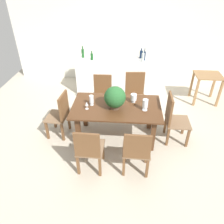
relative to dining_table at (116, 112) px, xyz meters
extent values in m
plane|color=#BCB29E|center=(0.00, 0.28, -0.61)|extent=(7.04, 7.04, 0.00)
cube|color=silver|center=(0.00, 2.88, 0.69)|extent=(6.40, 0.10, 2.60)
cube|color=#4C2D19|center=(0.00, 0.00, 0.11)|extent=(1.70, 0.99, 0.03)
cube|color=#4C2D19|center=(-0.70, -0.35, -0.26)|extent=(0.09, 0.09, 0.71)
cube|color=#4C2D19|center=(0.70, -0.35, -0.26)|extent=(0.09, 0.09, 0.71)
cube|color=#4C2D19|center=(-0.70, 0.35, -0.26)|extent=(0.09, 0.09, 0.71)
cube|color=#4C2D19|center=(0.70, 0.35, -0.26)|extent=(0.09, 0.09, 0.71)
cube|color=brown|center=(0.20, 0.65, -0.40)|extent=(0.05, 0.05, 0.42)
cube|color=brown|center=(0.60, 0.69, -0.40)|extent=(0.05, 0.05, 0.42)
cube|color=brown|center=(0.16, 1.02, -0.40)|extent=(0.05, 0.05, 0.42)
cube|color=brown|center=(0.57, 1.05, -0.40)|extent=(0.05, 0.05, 0.42)
cube|color=brown|center=(0.38, 0.85, -0.18)|extent=(0.52, 0.48, 0.03)
cube|color=brown|center=(0.36, 1.05, 0.11)|extent=(0.44, 0.08, 0.55)
cube|color=brown|center=(1.39, -0.20, -0.40)|extent=(0.04, 0.04, 0.42)
cube|color=brown|center=(1.40, 0.20, -0.40)|extent=(0.04, 0.04, 0.42)
cube|color=brown|center=(1.02, -0.20, -0.40)|extent=(0.04, 0.04, 0.42)
cube|color=brown|center=(1.02, 0.20, -0.40)|extent=(0.04, 0.04, 0.42)
cube|color=brown|center=(1.21, 0.00, -0.18)|extent=(0.46, 0.48, 0.03)
cube|color=brown|center=(1.00, 0.00, 0.11)|extent=(0.04, 0.44, 0.56)
cube|color=brown|center=(-0.57, 0.67, -0.40)|extent=(0.04, 0.04, 0.42)
cube|color=brown|center=(-0.19, 0.67, -0.40)|extent=(0.04, 0.04, 0.42)
cube|color=brown|center=(-0.57, 1.03, -0.40)|extent=(0.04, 0.04, 0.42)
cube|color=brown|center=(-0.19, 1.03, -0.40)|extent=(0.04, 0.04, 0.42)
cube|color=brown|center=(-0.38, 0.85, -0.18)|extent=(0.46, 0.44, 0.03)
cube|color=brown|center=(-0.38, 1.05, 0.07)|extent=(0.42, 0.04, 0.47)
cube|color=brown|center=(-0.19, -0.66, -0.40)|extent=(0.05, 0.05, 0.42)
cube|color=brown|center=(-0.56, -0.65, -0.40)|extent=(0.05, 0.05, 0.42)
cube|color=brown|center=(-0.20, -1.05, -0.40)|extent=(0.05, 0.05, 0.42)
cube|color=brown|center=(-0.57, -1.04, -0.40)|extent=(0.05, 0.05, 0.42)
cube|color=brown|center=(-0.38, -0.85, -0.18)|extent=(0.45, 0.47, 0.03)
cube|color=brown|center=(-0.39, -1.06, 0.07)|extent=(0.41, 0.05, 0.46)
cube|color=brown|center=(-1.35, 0.21, -0.40)|extent=(0.05, 0.05, 0.42)
cube|color=brown|center=(-1.39, -0.18, -0.40)|extent=(0.05, 0.05, 0.42)
cube|color=brown|center=(-1.03, 0.18, -0.40)|extent=(0.05, 0.05, 0.42)
cube|color=brown|center=(-1.06, -0.21, -0.40)|extent=(0.05, 0.05, 0.42)
cube|color=brown|center=(-1.21, 0.00, -0.18)|extent=(0.44, 0.50, 0.03)
cube|color=brown|center=(-1.03, -0.02, 0.09)|extent=(0.08, 0.43, 0.51)
cube|color=brown|center=(0.58, -0.69, -0.40)|extent=(0.05, 0.05, 0.42)
cube|color=brown|center=(0.20, -0.68, -0.40)|extent=(0.05, 0.05, 0.42)
cube|color=brown|center=(0.57, -1.02, -0.40)|extent=(0.05, 0.05, 0.42)
cube|color=brown|center=(0.19, -1.01, -0.40)|extent=(0.05, 0.05, 0.42)
cube|color=brown|center=(0.38, -0.85, -0.18)|extent=(0.47, 0.41, 0.03)
cube|color=brown|center=(0.38, -1.03, 0.06)|extent=(0.42, 0.05, 0.46)
cylinder|color=#4C3828|center=(-0.03, -0.06, 0.17)|extent=(0.19, 0.19, 0.08)
sphere|color=#235628|center=(-0.03, -0.06, 0.36)|extent=(0.40, 0.40, 0.40)
sphere|color=#DB9EB2|center=(0.00, -0.20, 0.39)|extent=(0.04, 0.04, 0.04)
sphere|color=#DB9EB2|center=(-0.16, -0.03, 0.37)|extent=(0.04, 0.04, 0.04)
sphere|color=#DB9EB2|center=(0.11, 0.01, 0.35)|extent=(0.04, 0.04, 0.04)
cylinder|color=silver|center=(0.32, 0.18, 0.13)|extent=(0.07, 0.07, 0.01)
cylinder|color=silver|center=(0.32, 0.18, 0.16)|extent=(0.03, 0.03, 0.04)
cylinder|color=silver|center=(0.32, 0.18, 0.24)|extent=(0.12, 0.12, 0.12)
cylinder|color=silver|center=(0.53, -0.09, 0.13)|extent=(0.10, 0.10, 0.01)
cylinder|color=silver|center=(0.53, -0.09, 0.17)|extent=(0.02, 0.02, 0.05)
cylinder|color=silver|center=(0.53, -0.09, 0.27)|extent=(0.10, 0.10, 0.16)
cylinder|color=silver|center=(-0.48, 0.01, 0.13)|extent=(0.07, 0.07, 0.01)
cylinder|color=silver|center=(-0.48, 0.01, 0.16)|extent=(0.02, 0.02, 0.04)
cylinder|color=silver|center=(-0.48, 0.01, 0.25)|extent=(0.08, 0.08, 0.15)
cylinder|color=silver|center=(-0.55, -0.13, 0.13)|extent=(0.06, 0.06, 0.00)
cylinder|color=silver|center=(-0.55, -0.13, 0.17)|extent=(0.01, 0.01, 0.07)
cone|color=silver|center=(-0.55, -0.13, 0.24)|extent=(0.06, 0.06, 0.07)
cube|color=white|center=(-0.20, 2.03, -0.14)|extent=(1.97, 0.67, 0.94)
cylinder|color=#194C1E|center=(-1.02, 2.08, 0.44)|extent=(0.07, 0.07, 0.22)
cylinder|color=#194C1E|center=(-1.02, 2.08, 0.59)|extent=(0.03, 0.03, 0.09)
cylinder|color=#194C1E|center=(-0.75, 1.91, 0.41)|extent=(0.07, 0.07, 0.16)
cylinder|color=#194C1E|center=(-0.75, 1.91, 0.52)|extent=(0.03, 0.03, 0.07)
cylinder|color=#0F1E38|center=(0.53, 2.17, 0.42)|extent=(0.08, 0.08, 0.19)
cylinder|color=#0F1E38|center=(0.53, 2.17, 0.55)|extent=(0.03, 0.03, 0.06)
cylinder|color=#B2BFB7|center=(0.56, 1.86, 0.44)|extent=(0.07, 0.07, 0.23)
cylinder|color=#B2BFB7|center=(0.56, 1.86, 0.59)|extent=(0.03, 0.03, 0.08)
cylinder|color=#0F1E38|center=(0.60, 1.99, 0.44)|extent=(0.06, 0.06, 0.22)
cylinder|color=#0F1E38|center=(0.60, 1.99, 0.59)|extent=(0.02, 0.02, 0.08)
cube|color=olive|center=(2.19, 1.62, 0.12)|extent=(0.65, 0.56, 0.02)
cube|color=olive|center=(1.90, 1.38, -0.25)|extent=(0.05, 0.05, 0.72)
cube|color=olive|center=(2.47, 1.38, -0.25)|extent=(0.05, 0.05, 0.72)
cube|color=olive|center=(1.90, 1.86, -0.25)|extent=(0.05, 0.05, 0.72)
cube|color=olive|center=(2.47, 1.86, -0.25)|extent=(0.05, 0.05, 0.72)
camera|label=1|loc=(0.18, -3.49, 2.32)|focal=34.63mm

